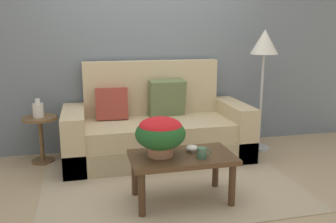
% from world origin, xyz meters
% --- Properties ---
extents(ground_plane, '(14.00, 14.00, 0.00)m').
position_xyz_m(ground_plane, '(0.00, 0.00, 0.00)').
color(ground_plane, tan).
extents(wall_back, '(6.40, 0.12, 2.69)m').
position_xyz_m(wall_back, '(0.00, 1.28, 1.34)').
color(wall_back, slate).
rests_on(wall_back, ground).
extents(area_rug, '(2.48, 1.83, 0.01)m').
position_xyz_m(area_rug, '(0.00, 0.01, 0.01)').
color(area_rug, tan).
rests_on(area_rug, ground).
extents(couch, '(2.16, 0.91, 1.14)m').
position_xyz_m(couch, '(0.03, 0.80, 0.34)').
color(couch, tan).
rests_on(couch, ground).
extents(coffee_table, '(0.92, 0.53, 0.44)m').
position_xyz_m(coffee_table, '(0.03, -0.38, 0.37)').
color(coffee_table, '#442D1B').
rests_on(coffee_table, ground).
extents(side_table, '(0.40, 0.40, 0.54)m').
position_xyz_m(side_table, '(-1.30, 0.94, 0.38)').
color(side_table, brown).
rests_on(side_table, ground).
extents(floor_lamp, '(0.34, 0.34, 1.52)m').
position_xyz_m(floor_lamp, '(1.38, 0.78, 1.27)').
color(floor_lamp, '#B2B2B7').
rests_on(floor_lamp, ground).
extents(potted_plant, '(0.44, 0.44, 0.34)m').
position_xyz_m(potted_plant, '(-0.16, -0.35, 0.65)').
color(potted_plant, '#A36B4C').
rests_on(potted_plant, coffee_table).
extents(coffee_mug, '(0.13, 0.09, 0.09)m').
position_xyz_m(coffee_mug, '(0.17, -0.49, 0.48)').
color(coffee_mug, '#3D664C').
rests_on(coffee_mug, coffee_table).
extents(snack_bowl, '(0.11, 0.11, 0.06)m').
position_xyz_m(snack_bowl, '(0.14, -0.32, 0.47)').
color(snack_bowl, silver).
rests_on(snack_bowl, coffee_table).
extents(table_vase, '(0.12, 0.12, 0.21)m').
position_xyz_m(table_vase, '(-1.31, 0.93, 0.63)').
color(table_vase, silver).
rests_on(table_vase, side_table).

